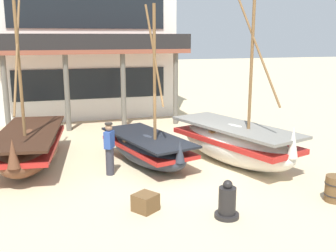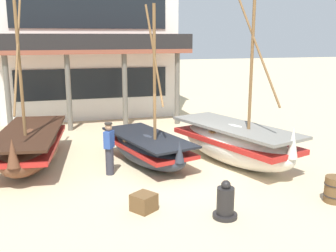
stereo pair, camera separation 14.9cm
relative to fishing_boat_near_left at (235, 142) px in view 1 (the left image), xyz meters
name	(u,v)px [view 1 (the left image)]	position (x,y,z in m)	size (l,w,h in m)	color
ground_plane	(177,176)	(-2.28, -0.64, -0.75)	(120.00, 120.00, 0.00)	#CCB78E
fishing_boat_near_left	(235,142)	(0.00, 0.00, 0.00)	(3.18, 5.24, 6.40)	silver
fishing_boat_centre_large	(30,146)	(-6.73, 1.84, -0.08)	(2.51, 5.32, 6.73)	brown
fishing_boat_far_right	(148,148)	(-2.86, 0.83, -0.20)	(2.66, 4.39, 5.29)	#2D333D
fisherman_by_hull	(109,149)	(-4.27, 0.11, 0.08)	(0.38, 0.42, 1.68)	#33333D
capstan_winch	(227,203)	(-2.02, -3.74, -0.37)	(0.60, 0.60, 0.96)	black
wooden_barrel	(335,189)	(1.14, -3.68, -0.40)	(0.56, 0.56, 0.70)	brown
cargo_crate	(145,202)	(-3.83, -2.81, -0.53)	(0.53, 0.53, 0.44)	brown
harbor_building_main	(83,16)	(-3.90, 11.35, 4.64)	(9.48, 7.99, 10.81)	white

